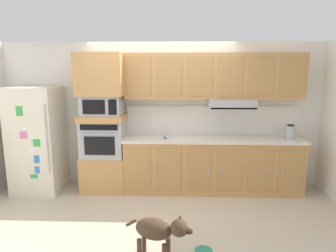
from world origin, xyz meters
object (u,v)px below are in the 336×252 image
microwave (102,105)px  dog (159,230)px  electric_kettle (290,132)px  dog_food_bowl (204,252)px  screwdriver (166,138)px  built_in_oven (104,138)px  refrigerator (37,140)px

microwave → dog: microwave is taller
microwave → electric_kettle: size_ratio=2.68×
microwave → dog_food_bowl: microwave is taller
screwdriver → electric_kettle: bearing=0.9°
screwdriver → dog: bearing=-89.8°
electric_kettle → dog_food_bowl: (-1.54, -1.79, -1.00)m
built_in_oven → electric_kettle: size_ratio=2.92×
refrigerator → screwdriver: refrigerator is taller
electric_kettle → dog: (-2.02, -1.87, -0.69)m
built_in_oven → microwave: size_ratio=1.09×
dog_food_bowl → refrigerator: bearing=146.3°
refrigerator → dog_food_bowl: bearing=-33.7°
built_in_oven → dog_food_bowl: bearing=-50.0°
refrigerator → electric_kettle: bearing=0.3°
dog → dog_food_bowl: (0.49, 0.07, -0.31)m
refrigerator → microwave: refrigerator is taller
dog_food_bowl → built_in_oven: bearing=130.0°
microwave → screwdriver: 1.18m
refrigerator → built_in_oven: bearing=3.5°
refrigerator → built_in_oven: size_ratio=2.51×
electric_kettle → microwave: bearing=179.1°
microwave → screwdriver: microwave is taller
screwdriver → electric_kettle: (2.03, 0.03, 0.10)m
screwdriver → refrigerator: bearing=179.7°
refrigerator → microwave: (1.11, 0.07, 0.58)m
screwdriver → dog: screwdriver is taller
built_in_oven → dog: bearing=-61.1°
refrigerator → dog: refrigerator is taller
screwdriver → microwave: bearing=175.6°
built_in_oven → microwave: 0.56m
screwdriver → electric_kettle: size_ratio=0.68×
microwave → built_in_oven: bearing=179.2°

